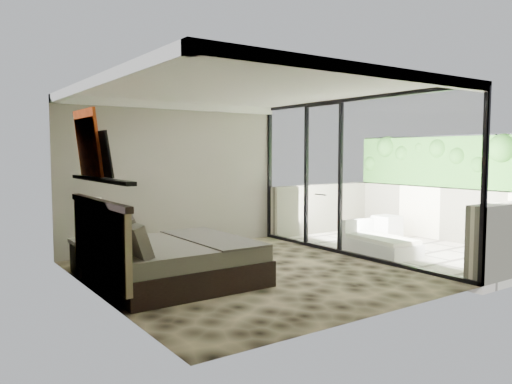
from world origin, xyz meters
TOP-DOWN VIEW (x-y plane):
  - floor at (0.00, 0.00)m, footprint 5.00×5.00m
  - ceiling at (0.00, 0.00)m, footprint 4.50×5.00m
  - back_wall at (0.00, 2.49)m, footprint 4.50×0.02m
  - left_wall at (-2.24, 0.00)m, footprint 0.02×5.00m
  - glass_wall at (2.25, 0.00)m, footprint 0.08×5.00m
  - terrace_slab at (3.75, 0.00)m, footprint 3.00×5.00m
  - parapet_far at (5.10, 0.00)m, footprint 0.30×5.00m
  - foliage_hedge at (5.10, 0.00)m, footprint 0.36×4.60m
  - picture_ledge at (-2.18, 0.10)m, footprint 0.12×2.20m
  - bed at (-1.25, 0.12)m, footprint 2.15×2.08m
  - nightstand at (-1.96, 1.41)m, footprint 0.60×0.60m
  - table_lamp at (-1.92, 1.46)m, footprint 0.35×0.35m
  - abstract_canvas at (-2.19, 0.56)m, footprint 0.13×0.90m
  - framed_print at (-2.14, 0.09)m, footprint 0.11×0.50m
  - ottoman at (4.22, 0.87)m, footprint 0.49×0.49m
  - lounger at (2.85, -0.13)m, footprint 0.87×1.49m

SIDE VIEW (x-z plane):
  - terrace_slab at x=3.75m, z-range -0.12..0.00m
  - floor at x=0.00m, z-range 0.00..0.00m
  - lounger at x=2.85m, z-range -0.11..0.45m
  - ottoman at x=4.22m, z-range 0.00..0.49m
  - nightstand at x=-1.96m, z-range 0.00..0.52m
  - bed at x=-1.25m, z-range -0.24..0.94m
  - parapet_far at x=5.10m, z-range 0.00..1.10m
  - table_lamp at x=-1.92m, z-range 0.61..1.24m
  - back_wall at x=0.00m, z-range 0.00..2.80m
  - left_wall at x=-2.24m, z-range 0.00..2.80m
  - glass_wall at x=2.25m, z-range 0.00..2.80m
  - picture_ledge at x=-2.18m, z-range 1.48..1.52m
  - foliage_hedge at x=5.10m, z-range 1.10..2.20m
  - framed_print at x=-2.14m, z-range 1.53..2.12m
  - abstract_canvas at x=-2.19m, z-range 1.53..2.42m
  - ceiling at x=0.00m, z-range 2.78..2.80m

